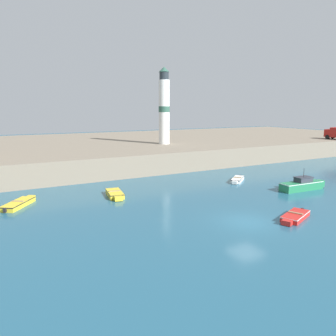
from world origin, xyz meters
name	(u,v)px	position (x,y,z in m)	size (l,w,h in m)	color
ground_plane	(247,222)	(0.00, 0.00, 0.00)	(200.00, 200.00, 0.00)	#235670
quay_seawall	(100,149)	(0.00, 38.73, 1.39)	(120.00, 40.00, 2.78)	gray
dinghy_yellow_0	(115,194)	(-6.48, 11.75, 0.27)	(1.80, 3.77, 0.56)	yellow
dinghy_red_1	(295,216)	(3.75, -1.24, 0.24)	(3.87, 2.45, 0.50)	red
dinghy_white_2	(237,179)	(8.55, 11.38, 0.23)	(3.23, 2.87, 0.49)	white
motorboat_green_3	(302,185)	(11.94, 4.95, 0.54)	(5.60, 1.67, 2.30)	#237A4C
dinghy_yellow_4	(19,203)	(-15.05, 12.68, 0.24)	(3.22, 3.99, 0.52)	yellow
lighthouse	(164,107)	(8.00, 29.14, 8.65)	(1.78, 1.78, 12.15)	silver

